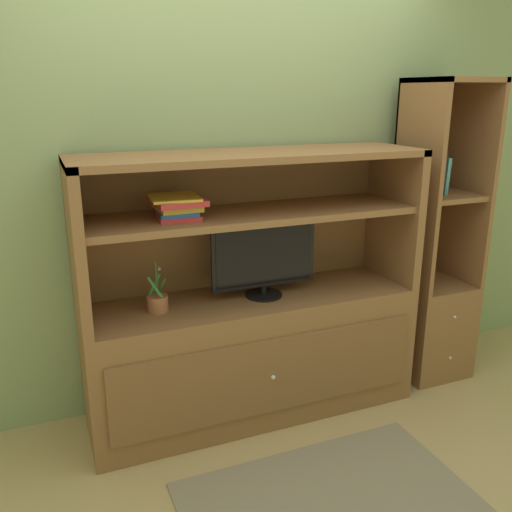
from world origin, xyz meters
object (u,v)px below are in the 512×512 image
(magazine_stack, at_px, (177,206))
(bookshelf_tall, at_px, (432,282))
(potted_plant, at_px, (158,303))
(media_console, at_px, (252,331))
(tv_monitor, at_px, (264,258))
(upright_book_row, at_px, (433,176))

(magazine_stack, xyz_separation_m, bookshelf_tall, (1.65, 0.01, -0.63))
(potted_plant, distance_m, magazine_stack, 0.51)
(media_console, distance_m, potted_plant, 0.59)
(magazine_stack, bearing_deg, tv_monitor, -1.32)
(potted_plant, relative_size, bookshelf_tall, 0.15)
(upright_book_row, bearing_deg, potted_plant, -179.84)
(potted_plant, relative_size, magazine_stack, 0.95)
(bookshelf_tall, bearing_deg, media_console, -179.70)
(potted_plant, xyz_separation_m, magazine_stack, (0.12, 0.00, 0.50))
(tv_monitor, relative_size, bookshelf_tall, 0.32)
(bookshelf_tall, bearing_deg, magazine_stack, -179.63)
(tv_monitor, relative_size, magazine_stack, 2.08)
(potted_plant, height_order, upright_book_row, upright_book_row)
(media_console, bearing_deg, upright_book_row, -0.21)
(magazine_stack, relative_size, upright_book_row, 1.12)
(media_console, relative_size, potted_plant, 6.75)
(tv_monitor, bearing_deg, media_console, 166.64)
(upright_book_row, bearing_deg, tv_monitor, -179.45)
(magazine_stack, relative_size, bookshelf_tall, 0.15)
(potted_plant, bearing_deg, bookshelf_tall, 0.50)
(media_console, height_order, bookshelf_tall, bookshelf_tall)
(upright_book_row, bearing_deg, magazine_stack, 179.99)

